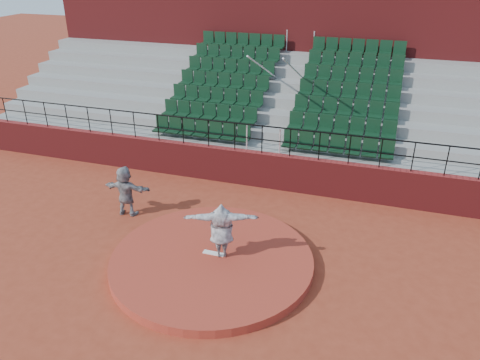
{
  "coord_description": "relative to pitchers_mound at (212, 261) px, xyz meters",
  "views": [
    {
      "loc": [
        3.93,
        -9.71,
        7.71
      ],
      "look_at": [
        0.0,
        2.5,
        1.4
      ],
      "focal_mm": 35.0,
      "sensor_mm": 36.0,
      "label": 1
    }
  ],
  "objects": [
    {
      "name": "pitcher",
      "position": [
        0.24,
        0.16,
        0.92
      ],
      "size": [
        2.03,
        1.09,
        1.59
      ],
      "primitive_type": "imported",
      "rotation": [
        0.0,
        0.0,
        3.44
      ],
      "color": "black",
      "rests_on": "pitchers_mound"
    },
    {
      "name": "seating_deck",
      "position": [
        0.0,
        8.64,
        1.33
      ],
      "size": [
        24.0,
        5.97,
        4.63
      ],
      "color": "gray",
      "rests_on": "ground"
    },
    {
      "name": "fielder",
      "position": [
        -3.57,
        1.72,
        0.71
      ],
      "size": [
        1.57,
        0.56,
        1.67
      ],
      "primitive_type": "imported",
      "rotation": [
        0.0,
        0.0,
        3.18
      ],
      "color": "black",
      "rests_on": "ground"
    },
    {
      "name": "wall_railing",
      "position": [
        0.0,
        5.0,
        1.9
      ],
      "size": [
        24.04,
        0.05,
        1.03
      ],
      "color": "black",
      "rests_on": "boundary_wall"
    },
    {
      "name": "ground",
      "position": [
        0.0,
        0.0,
        -0.12
      ],
      "size": [
        90.0,
        90.0,
        0.0
      ],
      "primitive_type": "plane",
      "color": "maroon",
      "rests_on": "ground"
    },
    {
      "name": "pitching_rubber",
      "position": [
        0.0,
        0.15,
        0.14
      ],
      "size": [
        0.6,
        0.15,
        0.03
      ],
      "primitive_type": "cube",
      "color": "white",
      "rests_on": "pitchers_mound"
    },
    {
      "name": "pitchers_mound",
      "position": [
        0.0,
        0.0,
        0.0
      ],
      "size": [
        5.5,
        5.5,
        0.25
      ],
      "primitive_type": "cylinder",
      "color": "#A23524",
      "rests_on": "ground"
    },
    {
      "name": "press_box_facade",
      "position": [
        0.0,
        12.6,
        3.43
      ],
      "size": [
        24.0,
        3.0,
        7.1
      ],
      "primitive_type": "cube",
      "color": "maroon",
      "rests_on": "ground"
    },
    {
      "name": "boundary_wall",
      "position": [
        0.0,
        5.0,
        0.53
      ],
      "size": [
        24.0,
        0.3,
        1.3
      ],
      "primitive_type": "cube",
      "color": "maroon",
      "rests_on": "ground"
    }
  ]
}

